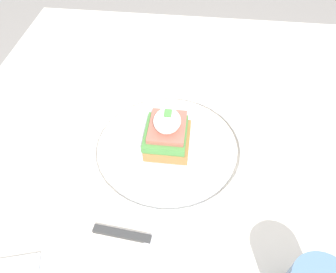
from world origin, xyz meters
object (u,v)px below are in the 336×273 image
at_px(plate, 168,146).
at_px(knife, 145,239).
at_px(fork, 182,82).
at_px(sandwich, 167,133).

xyz_separation_m(plate, knife, (0.18, -0.01, -0.01)).
height_order(plate, fork, plate).
bearing_deg(sandwich, knife, -4.27).
bearing_deg(sandwich, fork, 177.02).
relative_size(sandwich, knife, 0.47).
distance_m(fork, knife, 0.37).
distance_m(plate, fork, 0.19).
bearing_deg(fork, knife, -3.59).
relative_size(plate, fork, 1.94).
relative_size(plate, sandwich, 3.15).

